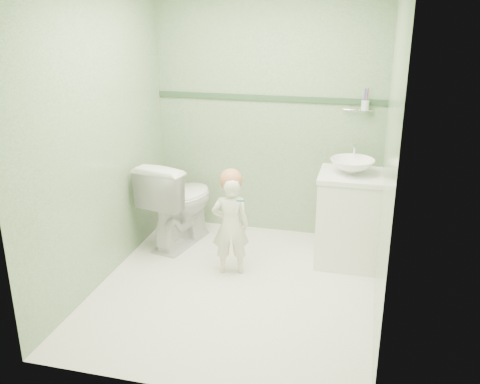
# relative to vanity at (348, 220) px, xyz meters

# --- Properties ---
(ground) EXTENTS (2.50, 2.50, 0.00)m
(ground) POSITION_rel_vanity_xyz_m (-0.84, -0.70, -0.40)
(ground) COLOR white
(ground) RESTS_ON ground
(room_shell) EXTENTS (2.50, 2.54, 2.40)m
(room_shell) POSITION_rel_vanity_xyz_m (-0.84, -0.70, 0.80)
(room_shell) COLOR gray
(room_shell) RESTS_ON ground
(trim_stripe) EXTENTS (2.20, 0.02, 0.05)m
(trim_stripe) POSITION_rel_vanity_xyz_m (-0.84, 0.54, 0.95)
(trim_stripe) COLOR #325234
(trim_stripe) RESTS_ON room_shell
(vanity) EXTENTS (0.52, 0.50, 0.80)m
(vanity) POSITION_rel_vanity_xyz_m (0.00, 0.00, 0.00)
(vanity) COLOR white
(vanity) RESTS_ON ground
(counter) EXTENTS (0.54, 0.52, 0.04)m
(counter) POSITION_rel_vanity_xyz_m (0.00, 0.00, 0.41)
(counter) COLOR white
(counter) RESTS_ON vanity
(basin) EXTENTS (0.37, 0.37, 0.13)m
(basin) POSITION_rel_vanity_xyz_m (0.00, 0.00, 0.49)
(basin) COLOR white
(basin) RESTS_ON counter
(faucet) EXTENTS (0.03, 0.13, 0.18)m
(faucet) POSITION_rel_vanity_xyz_m (0.00, 0.19, 0.57)
(faucet) COLOR silver
(faucet) RESTS_ON counter
(cup_holder) EXTENTS (0.26, 0.07, 0.21)m
(cup_holder) POSITION_rel_vanity_xyz_m (0.05, 0.48, 0.93)
(cup_holder) COLOR silver
(cup_holder) RESTS_ON room_shell
(toilet) EXTENTS (0.63, 0.90, 0.84)m
(toilet) POSITION_rel_vanity_xyz_m (-1.58, 0.03, 0.02)
(toilet) COLOR white
(toilet) RESTS_ON ground
(toddler) EXTENTS (0.36, 0.28, 0.86)m
(toddler) POSITION_rel_vanity_xyz_m (-0.95, -0.44, 0.03)
(toddler) COLOR #F0E2D0
(toddler) RESTS_ON ground
(hair_cap) EXTENTS (0.19, 0.19, 0.19)m
(hair_cap) POSITION_rel_vanity_xyz_m (-0.95, -0.41, 0.43)
(hair_cap) COLOR #C2784F
(hair_cap) RESTS_ON toddler
(teal_toothbrush) EXTENTS (0.11, 0.14, 0.08)m
(teal_toothbrush) POSITION_rel_vanity_xyz_m (-0.85, -0.54, 0.31)
(teal_toothbrush) COLOR #117E79
(teal_toothbrush) RESTS_ON toddler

